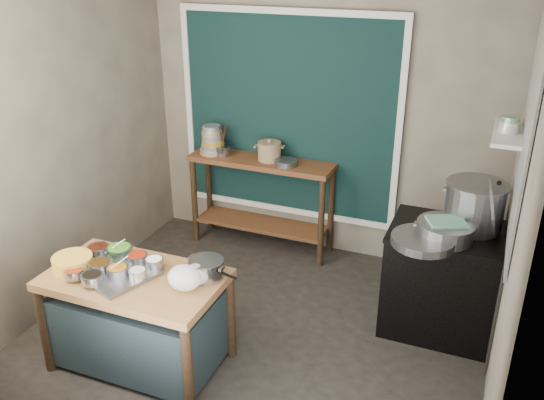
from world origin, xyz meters
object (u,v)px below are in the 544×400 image
at_px(stove_block, 445,282).
at_px(steamer, 445,231).
at_px(prep_table, 139,320).
at_px(saucepan, 206,269).
at_px(ceramic_crock, 269,152).
at_px(utensil_cup, 223,151).
at_px(condiment_tray, 111,269).
at_px(yellow_basin, 73,263).
at_px(back_counter, 262,204).
at_px(stock_pot, 475,206).

bearing_deg(stove_block, steamer, -102.99).
bearing_deg(steamer, prep_table, -150.05).
xyz_separation_m(saucepan, steamer, (1.48, 0.95, 0.13)).
distance_m(ceramic_crock, steamer, 2.00).
relative_size(utensil_cup, ceramic_crock, 0.67).
height_order(stove_block, steamer, steamer).
bearing_deg(condiment_tray, utensil_cup, 93.24).
height_order(stove_block, yellow_basin, yellow_basin).
xyz_separation_m(back_counter, utensil_cup, (-0.40, -0.03, 0.52)).
distance_m(yellow_basin, ceramic_crock, 2.24).
bearing_deg(back_counter, prep_table, -92.82).
relative_size(back_counter, ceramic_crock, 5.99).
bearing_deg(condiment_tray, prep_table, 1.41).
bearing_deg(stove_block, condiment_tray, -149.16).
bearing_deg(utensil_cup, back_counter, 4.03).
distance_m(stove_block, utensil_cup, 2.47).
height_order(stove_block, ceramic_crock, ceramic_crock).
bearing_deg(saucepan, steamer, 45.27).
bearing_deg(utensil_cup, saucepan, -66.80).
xyz_separation_m(prep_table, yellow_basin, (-0.45, -0.09, 0.43)).
distance_m(yellow_basin, saucepan, 0.97).
relative_size(saucepan, stock_pot, 0.54).
relative_size(prep_table, steamer, 2.91).
relative_size(prep_table, saucepan, 4.89).
distance_m(condiment_tray, ceramic_crock, 2.10).
xyz_separation_m(back_counter, yellow_basin, (-0.55, -2.12, 0.33)).
distance_m(prep_table, yellow_basin, 0.63).
relative_size(back_counter, stock_pot, 3.08).
height_order(back_counter, stock_pot, stock_pot).
relative_size(utensil_cup, stock_pot, 0.34).
xyz_separation_m(back_counter, stove_block, (1.90, -0.73, -0.05)).
bearing_deg(stove_block, ceramic_crock, 157.76).
xyz_separation_m(stove_block, condiment_tray, (-2.19, -1.30, 0.34)).
bearing_deg(stove_block, stock_pot, 42.37).
distance_m(prep_table, back_counter, 2.03).
relative_size(stove_block, stock_pot, 1.91).
distance_m(back_counter, utensil_cup, 0.66).
bearing_deg(yellow_basin, ceramic_crock, 73.63).
xyz_separation_m(yellow_basin, ceramic_crock, (0.63, 2.14, 0.23)).
xyz_separation_m(prep_table, steamer, (1.96, 1.13, 0.57)).
bearing_deg(ceramic_crock, saucepan, -80.80).
xyz_separation_m(back_counter, saucepan, (0.38, -1.85, 0.34)).
xyz_separation_m(back_counter, stock_pot, (2.03, -0.61, 0.59)).
bearing_deg(yellow_basin, back_counter, 75.57).
bearing_deg(prep_table, stock_pot, 33.16).
bearing_deg(utensil_cup, condiment_tray, -86.76).
bearing_deg(yellow_basin, steamer, 26.90).
bearing_deg(ceramic_crock, prep_table, -95.07).
distance_m(saucepan, steamer, 1.76).
bearing_deg(ceramic_crock, utensil_cup, -175.02).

